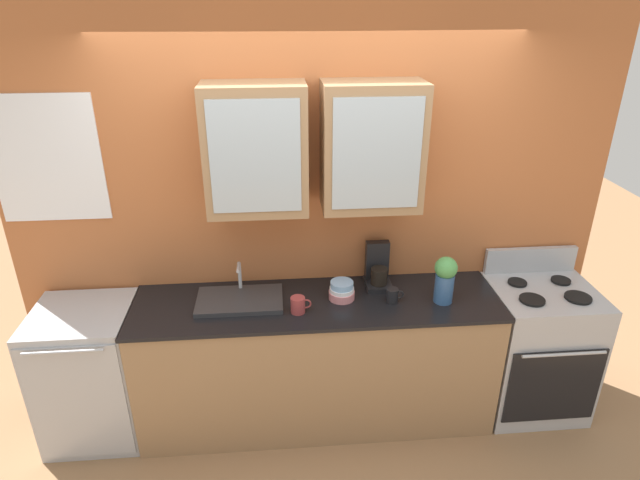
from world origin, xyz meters
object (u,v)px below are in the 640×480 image
Objects in this scene: coffee_maker at (378,269)px; cup_near_bowls at (393,295)px; sink_faucet at (240,300)px; vase at (445,278)px; bowl_stack at (342,291)px; cup_near_sink at (298,305)px; stove_range at (535,348)px; dishwasher at (92,373)px.

cup_near_bowls is at bearing -77.67° from coffee_maker.
sink_faucet is 1.29m from vase.
vase reaches higher than coffee_maker.
bowl_stack is 0.65m from vase.
vase is at bearing 3.07° from cup_near_sink.
stove_range is 1.71m from cup_near_sink.
stove_range is at bearing -10.14° from coffee_maker.
vase reaches higher than dishwasher.
sink_faucet is 0.39m from cup_near_sink.
vase is (-0.72, -0.06, 0.62)m from stove_range.
sink_faucet is 0.92m from coffee_maker.
coffee_maker is at bearing 9.83° from sink_faucet.
dishwasher is (-2.97, -0.00, -0.01)m from stove_range.
sink_faucet reaches higher than bowl_stack.
bowl_stack is at bearing 178.81° from stove_range.
sink_faucet is at bearing 157.79° from cup_near_sink.
vase is (0.63, -0.09, 0.11)m from bowl_stack.
coffee_maker is (0.91, 0.16, 0.09)m from sink_faucet.
cup_near_sink reaches higher than dishwasher.
stove_range is at bearing -1.08° from sink_faucet.
vase is at bearing -3.00° from cup_near_bowls.
sink_faucet is 1.75× the size of vase.
vase reaches higher than cup_near_bowls.
coffee_maker reaches higher than stove_range.
cup_near_bowls is at bearing -1.19° from dishwasher.
cup_near_bowls is 0.12× the size of dishwasher.
dishwasher is (-1.62, -0.03, -0.52)m from bowl_stack.
coffee_maker is at bearing 6.03° from dishwasher.
coffee_maker reaches higher than cup_near_sink.
dishwasher is (-0.98, -0.04, -0.48)m from sink_faucet.
sink_faucet is at bearing 179.15° from bowl_stack.
bowl_stack reaches higher than cup_near_bowls.
dishwasher is at bearing -178.86° from bowl_stack.
sink_faucet reaches higher than cup_near_bowls.
stove_range is at bearing 0.08° from dishwasher.
vase is at bearing -1.45° from dishwasher.
sink_faucet is 4.24× the size of cup_near_sink.
cup_near_sink is (-0.28, -0.14, -0.01)m from bowl_stack.
cup_near_sink is (-1.63, -0.11, 0.50)m from stove_range.
vase is at bearing -175.11° from stove_range.
bowl_stack is at bearing -147.42° from coffee_maker.
cup_near_bowls is at bearing 177.00° from vase.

